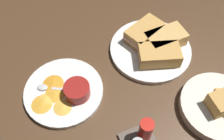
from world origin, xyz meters
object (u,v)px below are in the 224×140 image
object	(u,v)px
sandwich_half_near	(159,55)
bread_basket_rear	(218,106)
spoon_by_dark_ramekin	(154,46)
ramekin_dark_sauce	(146,31)
sandwich_half_extra	(144,33)
spoon_by_gravy_ramekin	(47,88)
plate_chips_companion	(64,91)
condiment_caddy	(142,138)
sandwich_half_far	(165,39)
ramekin_light_gravy	(77,90)
plate_sandwich_main	(150,50)

from	to	relation	value
sandwich_half_near	bread_basket_rear	world-z (taller)	bread_basket_rear
spoon_by_dark_ramekin	ramekin_dark_sauce	bearing A→B (deg)	-87.66
sandwich_half_extra	spoon_by_gravy_ramekin	distance (cm)	36.94
plate_chips_companion	condiment_caddy	distance (cm)	27.21
sandwich_half_far	condiment_caddy	xyz separation A→B (cm)	(22.34, 27.26, -0.59)
bread_basket_rear	condiment_caddy	size ratio (longest dim) A/B	2.29
ramekin_light_gravy	bread_basket_rear	size ratio (longest dim) A/B	0.35
plate_sandwich_main	plate_chips_companion	distance (cm)	32.04
plate_sandwich_main	ramekin_dark_sauce	bearing A→B (deg)	-99.09
sandwich_half_far	ramekin_light_gravy	distance (cm)	34.17
sandwich_half_extra	condiment_caddy	world-z (taller)	condiment_caddy
plate_chips_companion	ramekin_dark_sauce	bearing A→B (deg)	-162.17
sandwich_half_extra	ramekin_dark_sauce	distance (cm)	1.39
condiment_caddy	bread_basket_rear	bearing A→B (deg)	-178.94
plate_sandwich_main	ramekin_light_gravy	world-z (taller)	ramekin_light_gravy
ramekin_light_gravy	spoon_by_gravy_ramekin	distance (cm)	9.76
sandwich_half_extra	bread_basket_rear	world-z (taller)	bread_basket_rear
sandwich_half_near	ramekin_dark_sauce	size ratio (longest dim) A/B	1.85
sandwich_half_far	sandwich_half_extra	world-z (taller)	same
sandwich_half_near	sandwich_half_far	bearing A→B (deg)	-135.09
sandwich_half_near	plate_chips_companion	xyz separation A→B (cm)	(31.73, -0.74, -3.20)
plate_sandwich_main	condiment_caddy	bearing A→B (deg)	57.84
plate_chips_companion	bread_basket_rear	size ratio (longest dim) A/B	1.09
sandwich_half_near	ramekin_dark_sauce	distance (cm)	11.32
plate_chips_companion	condiment_caddy	bearing A→B (deg)	122.59
ramekin_dark_sauce	spoon_by_dark_ramekin	world-z (taller)	ramekin_dark_sauce
sandwich_half_near	bread_basket_rear	size ratio (longest dim) A/B	0.68
sandwich_half_far	plate_sandwich_main	bearing A→B (deg)	-0.09
sandwich_half_extra	ramekin_dark_sauce	world-z (taller)	sandwich_half_extra
spoon_by_dark_ramekin	bread_basket_rear	size ratio (longest dim) A/B	0.46
plate_sandwich_main	spoon_by_dark_ramekin	world-z (taller)	spoon_by_dark_ramekin
sandwich_half_far	plate_chips_companion	bearing A→B (deg)	6.86
plate_chips_companion	sandwich_half_far	bearing A→B (deg)	-173.14
ramekin_light_gravy	condiment_caddy	size ratio (longest dim) A/B	0.80
spoon_by_dark_ramekin	plate_chips_companion	distance (cm)	33.28
spoon_by_dark_ramekin	sandwich_half_extra	bearing A→B (deg)	-76.80
plate_chips_companion	spoon_by_dark_ramekin	bearing A→B (deg)	-172.26
plate_sandwich_main	ramekin_light_gravy	bearing A→B (deg)	14.76
sandwich_half_extra	condiment_caddy	distance (cm)	36.72
sandwich_half_extra	plate_chips_companion	distance (cm)	33.33
spoon_by_dark_ramekin	plate_chips_companion	xyz separation A→B (cm)	(32.95, 4.48, -1.16)
ramekin_dark_sauce	spoon_by_gravy_ramekin	world-z (taller)	ramekin_dark_sauce
plate_chips_companion	condiment_caddy	size ratio (longest dim) A/B	2.50
plate_sandwich_main	bread_basket_rear	xyz separation A→B (cm)	(-7.62, 26.81, 1.38)
sandwich_half_far	bread_basket_rear	distance (cm)	26.97
sandwich_half_extra	bread_basket_rear	xyz separation A→B (cm)	(-7.62, 32.00, -1.82)
sandwich_half_far	spoon_by_gravy_ramekin	bearing A→B (deg)	2.88
spoon_by_dark_ramekin	spoon_by_gravy_ramekin	size ratio (longest dim) A/B	1.05
sandwich_half_extra	condiment_caddy	size ratio (longest dim) A/B	1.57
sandwich_half_near	bread_basket_rear	xyz separation A→B (cm)	(-7.63, 21.62, -1.82)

